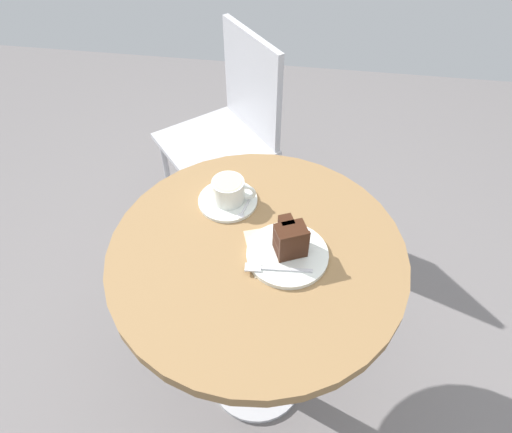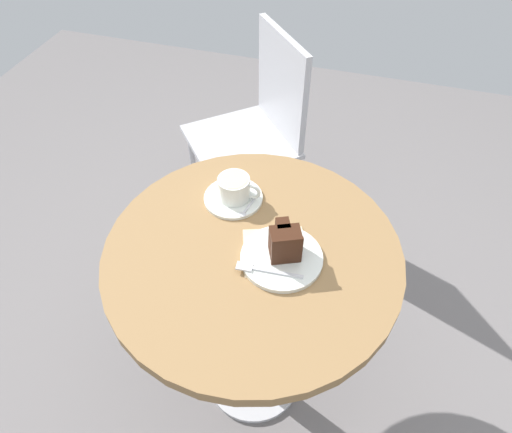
# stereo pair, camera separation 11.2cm
# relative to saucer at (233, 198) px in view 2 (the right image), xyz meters

# --- Properties ---
(ground_plane) EXTENTS (4.40, 4.40, 0.01)m
(ground_plane) POSITION_rel_saucer_xyz_m (0.10, -0.15, -0.73)
(ground_plane) COLOR slate
(ground_plane) RESTS_ON ground
(cafe_table) EXTENTS (0.73, 0.73, 0.72)m
(cafe_table) POSITION_rel_saucer_xyz_m (0.10, -0.15, -0.13)
(cafe_table) COLOR olive
(cafe_table) RESTS_ON ground
(saucer) EXTENTS (0.16, 0.16, 0.01)m
(saucer) POSITION_rel_saucer_xyz_m (0.00, 0.00, 0.00)
(saucer) COLOR silver
(saucer) RESTS_ON cafe_table
(coffee_cup) EXTENTS (0.11, 0.08, 0.06)m
(coffee_cup) POSITION_rel_saucer_xyz_m (0.00, 0.00, 0.04)
(coffee_cup) COLOR silver
(coffee_cup) RESTS_ON saucer
(teaspoon) EXTENTS (0.03, 0.09, 0.00)m
(teaspoon) POSITION_rel_saucer_xyz_m (0.05, -0.03, 0.01)
(teaspoon) COLOR silver
(teaspoon) RESTS_ON saucer
(cake_plate) EXTENTS (0.20, 0.20, 0.01)m
(cake_plate) POSITION_rel_saucer_xyz_m (0.17, -0.16, 0.00)
(cake_plate) COLOR silver
(cake_plate) RESTS_ON cafe_table
(cake_slice) EXTENTS (0.09, 0.09, 0.08)m
(cake_slice) POSITION_rel_saucer_xyz_m (0.18, -0.15, 0.05)
(cake_slice) COLOR #381E14
(cake_slice) RESTS_ON cake_plate
(fork) EXTENTS (0.15, 0.03, 0.00)m
(fork) POSITION_rel_saucer_xyz_m (0.14, -0.21, 0.01)
(fork) COLOR silver
(fork) RESTS_ON cake_plate
(napkin) EXTENTS (0.20, 0.19, 0.00)m
(napkin) POSITION_rel_saucer_xyz_m (0.16, -0.14, -0.00)
(napkin) COLOR beige
(napkin) RESTS_ON cafe_table
(cafe_chair) EXTENTS (0.54, 0.54, 0.87)m
(cafe_chair) POSITION_rel_saucer_xyz_m (-0.11, 0.62, -0.20)
(cafe_chair) COLOR #BCBCC1
(cafe_chair) RESTS_ON ground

